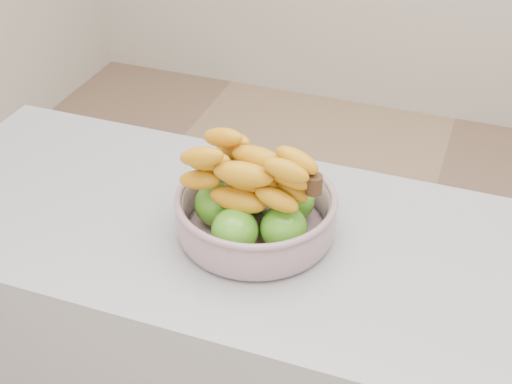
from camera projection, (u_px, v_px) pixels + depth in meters
The scene contains 1 object.
fruit_bowl at pixel (256, 207), 1.39m from camera, with size 0.32×0.32×0.20m.
Camera 1 is at (0.14, -1.36, 1.79)m, focal length 50.00 mm.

